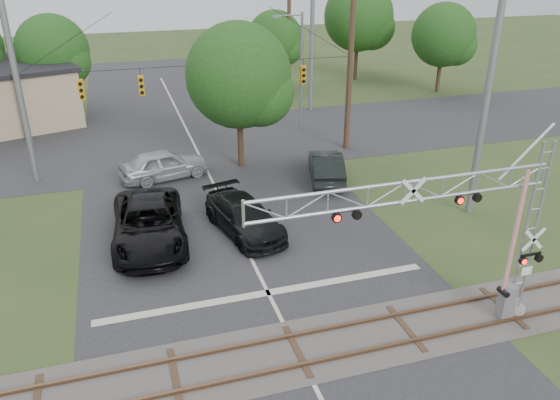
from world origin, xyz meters
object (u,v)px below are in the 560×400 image
object	(u,v)px
streetlight	(299,66)
car_dark	(244,217)
pickup_black	(149,224)
sedan_silver	(164,164)
traffic_signal_span	(214,70)
crossing_gantry	(456,225)

from	to	relation	value
streetlight	car_dark	bearing A→B (deg)	-117.68
car_dark	streetlight	distance (m)	16.80
pickup_black	car_dark	world-z (taller)	pickup_black
car_dark	sedan_silver	xyz separation A→B (m)	(-2.82, 7.67, 0.06)
streetlight	traffic_signal_span	bearing A→B (deg)	-143.74
sedan_silver	streetlight	distance (m)	13.00
pickup_black	streetlight	world-z (taller)	streetlight
crossing_gantry	traffic_signal_span	bearing A→B (deg)	102.93
traffic_signal_span	pickup_black	size ratio (longest dim) A/B	2.88
pickup_black	car_dark	distance (m)	4.29
car_dark	streetlight	bearing A→B (deg)	49.49
traffic_signal_span	sedan_silver	size ratio (longest dim) A/B	3.86
car_dark	sedan_silver	size ratio (longest dim) A/B	1.09
crossing_gantry	traffic_signal_span	world-z (taller)	traffic_signal_span
traffic_signal_span	pickup_black	bearing A→B (deg)	-118.23
traffic_signal_span	streetlight	world-z (taller)	traffic_signal_span
traffic_signal_span	pickup_black	distance (m)	11.36
pickup_black	car_dark	xyz separation A→B (m)	(4.28, -0.26, -0.15)
crossing_gantry	sedan_silver	distance (m)	18.61
car_dark	sedan_silver	distance (m)	8.17
car_dark	sedan_silver	world-z (taller)	sedan_silver
sedan_silver	pickup_black	bearing A→B (deg)	155.92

